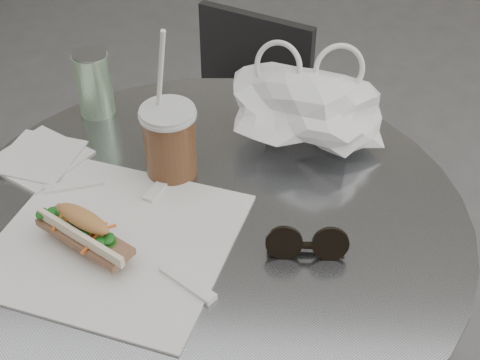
# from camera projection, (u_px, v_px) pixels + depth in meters

# --- Properties ---
(cafe_table) EXTENTS (0.76, 0.76, 0.74)m
(cafe_table) POSITION_uv_depth(u_px,v_px,m) (213.00, 332.00, 1.14)
(cafe_table) COLOR slate
(cafe_table) RESTS_ON ground
(chair_far) EXTENTS (0.40, 0.42, 0.71)m
(chair_far) POSITION_uv_depth(u_px,v_px,m) (228.00, 179.00, 1.69)
(chair_far) COLOR #29292B
(chair_far) RESTS_ON ground
(sandwich_paper) EXTENTS (0.37, 0.36, 0.00)m
(sandwich_paper) POSITION_uv_depth(u_px,v_px,m) (115.00, 240.00, 0.93)
(sandwich_paper) COLOR white
(sandwich_paper) RESTS_ON cafe_table
(banh_mi) EXTENTS (0.19, 0.16, 0.06)m
(banh_mi) POSITION_uv_depth(u_px,v_px,m) (85.00, 233.00, 0.89)
(banh_mi) COLOR #B68545
(banh_mi) RESTS_ON sandwich_paper
(iced_coffee) EXTENTS (0.09, 0.09, 0.25)m
(iced_coffee) POSITION_uv_depth(u_px,v_px,m) (170.00, 140.00, 1.00)
(iced_coffee) COLOR brown
(iced_coffee) RESTS_ON cafe_table
(sunglasses) EXTENTS (0.11, 0.03, 0.05)m
(sunglasses) POSITION_uv_depth(u_px,v_px,m) (307.00, 244.00, 0.89)
(sunglasses) COLOR black
(sunglasses) RESTS_ON cafe_table
(plastic_bag) EXTENTS (0.25, 0.21, 0.12)m
(plastic_bag) POSITION_uv_depth(u_px,v_px,m) (306.00, 109.00, 1.07)
(plastic_bag) COLOR white
(plastic_bag) RESTS_ON cafe_table
(napkin_stack) EXTENTS (0.17, 0.17, 0.01)m
(napkin_stack) POSITION_uv_depth(u_px,v_px,m) (40.00, 158.00, 1.06)
(napkin_stack) COLOR white
(napkin_stack) RESTS_ON cafe_table
(drink_can) EXTENTS (0.06, 0.06, 0.12)m
(drink_can) POSITION_uv_depth(u_px,v_px,m) (94.00, 83.00, 1.13)
(drink_can) COLOR #63A962
(drink_can) RESTS_ON cafe_table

